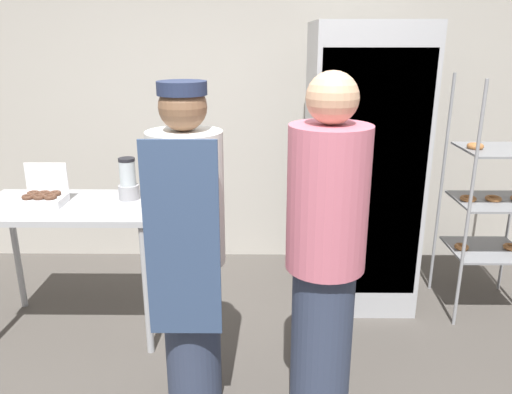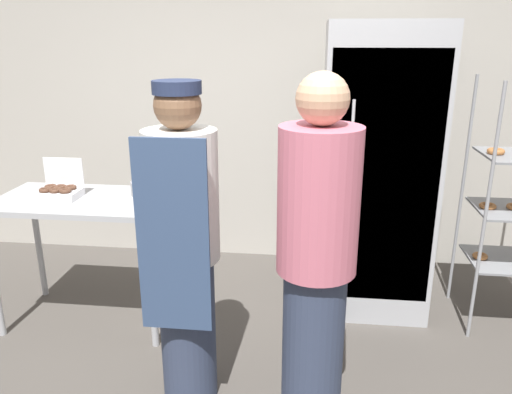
% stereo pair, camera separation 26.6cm
% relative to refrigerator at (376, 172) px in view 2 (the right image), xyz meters
% --- Properties ---
extents(back_wall, '(6.40, 0.12, 3.06)m').
position_rel_refrigerator_xyz_m(back_wall, '(-0.80, 0.77, 0.55)').
color(back_wall, '#B7B2A8').
rests_on(back_wall, ground_plane).
extents(refrigerator, '(0.74, 0.75, 1.97)m').
position_rel_refrigerator_xyz_m(refrigerator, '(0.00, 0.00, 0.00)').
color(refrigerator, '#ADAFB5').
rests_on(refrigerator, ground_plane).
extents(prep_counter, '(1.12, 0.63, 0.88)m').
position_rel_refrigerator_xyz_m(prep_counter, '(-1.90, -0.48, -0.22)').
color(prep_counter, '#ADAFB5').
rests_on(prep_counter, ground_plane).
extents(donut_box, '(0.27, 0.20, 0.24)m').
position_rel_refrigerator_xyz_m(donut_box, '(-2.06, -0.48, -0.06)').
color(donut_box, white).
rests_on(donut_box, prep_counter).
extents(blender_pitcher, '(0.13, 0.13, 0.27)m').
position_rel_refrigerator_xyz_m(blender_pitcher, '(-1.55, -0.37, 0.01)').
color(blender_pitcher, '#99999E').
rests_on(blender_pitcher, prep_counter).
extents(person_baker, '(0.36, 0.37, 1.68)m').
position_rel_refrigerator_xyz_m(person_baker, '(-1.06, -1.17, -0.11)').
color(person_baker, '#333D56').
rests_on(person_baker, ground_plane).
extents(person_customer, '(0.37, 0.37, 1.74)m').
position_rel_refrigerator_xyz_m(person_customer, '(-0.40, -1.28, -0.10)').
color(person_customer, '#333D56').
rests_on(person_customer, ground_plane).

